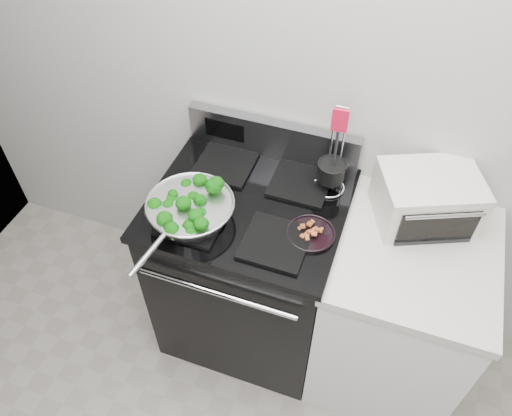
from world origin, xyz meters
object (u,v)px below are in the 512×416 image
at_px(gas_range, 250,268).
at_px(skillet, 190,209).
at_px(utensil_holder, 331,175).
at_px(bacon_plate, 311,232).
at_px(toaster_oven, 427,198).

distance_m(gas_range, skillet, 0.57).
xyz_separation_m(gas_range, utensil_holder, (0.29, 0.18, 0.53)).
bearing_deg(gas_range, utensil_holder, 32.03).
bearing_deg(skillet, bacon_plate, 17.47).
bearing_deg(toaster_oven, utensil_holder, 155.89).
xyz_separation_m(gas_range, bacon_plate, (0.28, -0.09, 0.48)).
height_order(bacon_plate, utensil_holder, utensil_holder).
relative_size(skillet, toaster_oven, 1.22).
xyz_separation_m(gas_range, toaster_oven, (0.67, 0.18, 0.54)).
xyz_separation_m(gas_range, skillet, (-0.18, -0.16, 0.52)).
distance_m(gas_range, utensil_holder, 0.63).
distance_m(utensil_holder, toaster_oven, 0.38).
bearing_deg(gas_range, bacon_plate, -17.24).
height_order(gas_range, skillet, gas_range).
distance_m(bacon_plate, utensil_holder, 0.27).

